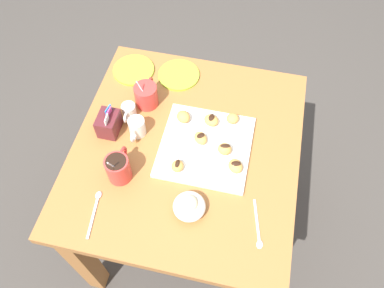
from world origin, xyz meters
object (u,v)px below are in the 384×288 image
ice_cream_bowl (189,206)px  beignet_2 (211,120)px  chocolate_sauce_pitcher (129,110)px  sugar_caddy (109,123)px  beignet_0 (225,148)px  beignet_1 (183,117)px  cream_pitcher_white (137,127)px  beignet_3 (235,166)px  dining_table (187,167)px  beignet_6 (201,138)px  pastry_plate_square (205,147)px  coffee_mug_red_left (118,168)px  saucer_lime_right (179,75)px  beignet_4 (233,118)px  beignet_5 (178,166)px  saucer_lime_left (134,70)px  coffee_mug_red_right (146,94)px

ice_cream_bowl → beignet_2: (0.35, -0.00, -0.00)m
chocolate_sauce_pitcher → sugar_caddy: bearing=148.9°
beignet_0 → beignet_1: size_ratio=0.91×
cream_pitcher_white → beignet_3: (-0.08, -0.37, -0.01)m
dining_table → beignet_6: size_ratio=15.82×
pastry_plate_square → beignet_2: beignet_2 is taller
coffee_mug_red_left → beignet_0: bearing=-63.7°
saucer_lime_right → beignet_2: bearing=-140.7°
coffee_mug_red_left → beignet_4: (0.30, -0.34, -0.02)m
coffee_mug_red_left → chocolate_sauce_pitcher: bearing=10.8°
beignet_2 → beignet_5: beignet_2 is taller
saucer_lime_right → beignet_0: beignet_0 is taller
saucer_lime_left → beignet_2: beignet_2 is taller
chocolate_sauce_pitcher → beignet_0: (-0.09, -0.38, 0.00)m
chocolate_sauce_pitcher → beignet_0: size_ratio=1.90×
beignet_0 → beignet_3: beignet_0 is taller
beignet_1 → beignet_3: (-0.16, -0.22, -0.00)m
saucer_lime_right → beignet_0: 0.41m
beignet_2 → beignet_4: (0.03, -0.07, 0.00)m
cream_pitcher_white → beignet_5: cream_pitcher_white is taller
sugar_caddy → beignet_2: bearing=-74.2°
beignet_2 → beignet_1: bearing=95.0°
coffee_mug_red_left → beignet_4: bearing=-48.4°
beignet_1 → beignet_0: bearing=-120.4°
beignet_4 → beignet_0: bearing=177.7°
sugar_caddy → pastry_plate_square: bearing=-90.0°
chocolate_sauce_pitcher → beignet_1: (0.01, -0.21, 0.00)m
beignet_2 → beignet_3: size_ratio=1.01×
chocolate_sauce_pitcher → beignet_1: size_ratio=1.73×
dining_table → beignet_2: size_ratio=15.76×
saucer_lime_left → beignet_3: size_ratio=3.04×
beignet_0 → beignet_4: beignet_0 is taller
beignet_0 → coffee_mug_red_right: bearing=63.9°
beignet_4 → beignet_5: bearing=147.9°
beignet_6 → beignet_3: bearing=-121.8°
pastry_plate_square → beignet_5: beignet_5 is taller
sugar_caddy → ice_cream_bowl: size_ratio=1.01×
cream_pitcher_white → beignet_6: (0.01, -0.23, -0.01)m
beignet_4 → saucer_lime_left: bearing=68.2°
coffee_mug_red_left → ice_cream_bowl: 0.27m
beignet_6 → beignet_1: bearing=46.8°
beignet_2 → beignet_6: size_ratio=1.00×
pastry_plate_square → chocolate_sauce_pitcher: size_ratio=3.44×
pastry_plate_square → coffee_mug_red_left: bearing=123.5°
saucer_lime_left → beignet_6: size_ratio=3.03×
beignet_1 → saucer_lime_right: bearing=18.1°
cream_pitcher_white → ice_cream_bowl: ice_cream_bowl is taller
saucer_lime_left → beignet_0: beignet_0 is taller
cream_pitcher_white → chocolate_sauce_pitcher: 0.09m
pastry_plate_square → beignet_1: bearing=48.0°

